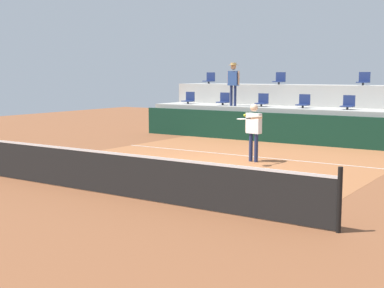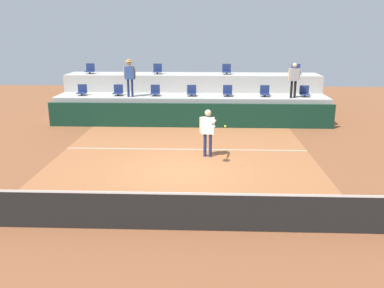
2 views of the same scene
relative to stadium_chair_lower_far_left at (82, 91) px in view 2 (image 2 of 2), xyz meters
The scene contains 22 objects.
ground_plane 9.08m from the stadium_chair_lower_far_left, 53.86° to the right, with size 40.00×40.00×0.00m, color brown.
court_inner_paint 8.30m from the stadium_chair_lower_far_left, 49.72° to the right, with size 9.00×10.00×0.01m, color #A36038.
court_service_line 7.31m from the stadium_chair_lower_far_left, 42.45° to the right, with size 9.00×0.06×0.00m, color silver.
tennis_net 12.45m from the stadium_chair_lower_far_left, 64.81° to the right, with size 10.48×0.08×1.07m.
sponsor_backboard 5.50m from the stadium_chair_lower_far_left, 13.14° to the right, with size 13.00×0.16×1.10m, color #0F3323.
seating_tier_lower 5.35m from the stadium_chair_lower_far_left, ahead, with size 13.00×1.80×1.25m, color #ADAAA3.
seating_tier_upper 5.62m from the stadium_chair_lower_far_left, 19.45° to the left, with size 13.00×1.80×2.10m, color #ADAAA3.
stadium_chair_lower_far_left is the anchor object (origin of this frame).
stadium_chair_lower_left 1.76m from the stadium_chair_lower_far_left, ahead, with size 0.44×0.40×0.52m.
stadium_chair_lower_mid_left 3.55m from the stadium_chair_lower_far_left, ahead, with size 0.44×0.40×0.52m.
stadium_chair_lower_center 5.30m from the stadium_chair_lower_far_left, ahead, with size 0.44×0.40×0.52m.
stadium_chair_lower_mid_right 7.02m from the stadium_chair_lower_far_left, ahead, with size 0.44×0.40×0.52m.
stadium_chair_lower_right 8.79m from the stadium_chair_lower_far_left, ahead, with size 0.44×0.40×0.52m.
stadium_chair_lower_far_right 10.66m from the stadium_chair_lower_far_left, ahead, with size 0.44×0.40×0.52m.
stadium_chair_upper_far_left 1.99m from the stadium_chair_lower_far_left, 91.81° to the left, with size 0.44×0.40×0.52m.
stadium_chair_upper_left 4.00m from the stadium_chair_lower_far_left, 27.44° to the left, with size 0.44×0.40×0.52m.
stadium_chair_upper_right 7.31m from the stadium_chair_lower_far_left, 14.36° to the left, with size 0.44×0.40×0.52m.
stadium_chair_upper_far_right 10.75m from the stadium_chair_lower_far_left, ahead, with size 0.44×0.40×0.52m.
tennis_player 8.37m from the stadium_chair_lower_far_left, 43.15° to the right, with size 0.59×1.24×1.69m.
spectator_with_hat 2.60m from the stadium_chair_lower_far_left, ahead, with size 0.59×0.44×1.74m.
spectator_leaning_on_rail 10.07m from the stadium_chair_lower_far_left, ahead, with size 0.57×0.28×1.61m.
tennis_ball 9.82m from the stadium_chair_lower_far_left, 47.52° to the right, with size 0.07×0.07×0.07m.
Camera 2 is at (0.81, -12.31, 4.37)m, focal length 38.42 mm.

